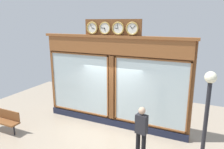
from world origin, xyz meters
TOP-DOWN VIEW (x-y plane):
  - shop_facade at (0.00, -0.12)m, footprint 6.23×0.42m
  - pedestrian at (-1.72, 1.52)m, footprint 0.39×0.28m
  - street_lamp at (-3.52, 2.13)m, footprint 0.28×0.28m
  - street_bench at (3.62, 2.22)m, footprint 1.40×0.40m

SIDE VIEW (x-z plane):
  - street_bench at x=3.62m, z-range 0.09..0.96m
  - pedestrian at x=-1.72m, z-range 0.09..1.78m
  - shop_facade at x=0.00m, z-range -0.25..4.07m
  - street_lamp at x=-3.52m, z-range 0.54..3.66m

